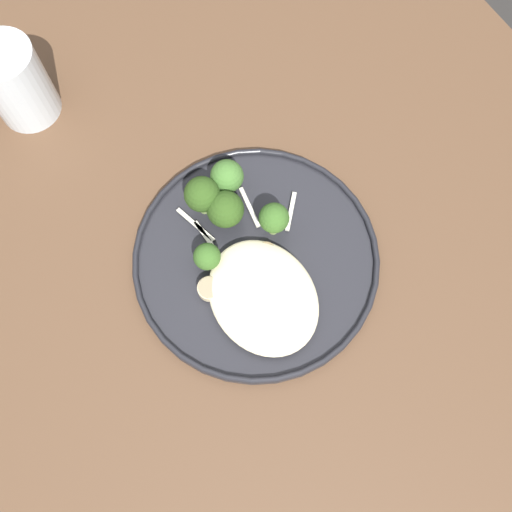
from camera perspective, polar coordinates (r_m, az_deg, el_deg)
The scene contains 19 objects.
ground at distance 1.41m, azimuth -0.03°, elevation -11.72°, with size 6.00×6.00×0.00m, color #2D2B28.
wooden_dining_table at distance 0.76m, azimuth -0.06°, elevation -5.00°, with size 1.40×1.00×0.74m.
dinner_plate at distance 0.69m, azimuth 0.00°, elevation -0.32°, with size 0.29×0.29×0.02m.
noodle_bed at distance 0.66m, azimuth 1.02°, elevation -3.80°, with size 0.14×0.12×0.02m.
seared_scallop_tiny_bay at distance 0.66m, azimuth 1.87°, elevation -3.65°, with size 0.03×0.03×0.01m.
seared_scallop_large_seared at distance 0.68m, azimuth 0.96°, elevation 0.36°, with size 0.02×0.02×0.01m.
seared_scallop_center_golden at distance 0.67m, azimuth -4.54°, elevation -3.20°, with size 0.03×0.03×0.01m.
seared_scallop_right_edge at distance 0.65m, azimuth 1.92°, elevation -5.78°, with size 0.03×0.03×0.02m.
seared_scallop_front_small at distance 0.66m, azimuth -1.61°, elevation -3.27°, with size 0.03×0.03×0.02m.
broccoli_floret_split_head at distance 0.68m, azimuth -5.10°, elevation 6.05°, with size 0.04×0.04×0.06m.
broccoli_floret_tall_stalk at distance 0.67m, azimuth -3.01°, elevation 4.55°, with size 0.04×0.04×0.06m.
broccoli_floret_left_leaning at distance 0.66m, azimuth -4.79°, elevation -0.08°, with size 0.03×0.03×0.04m.
broccoli_floret_small_sprig at distance 0.67m, azimuth 1.76°, elevation 3.68°, with size 0.04×0.04×0.06m.
broccoli_floret_rear_charred at distance 0.69m, azimuth -2.84°, elevation 7.72°, with size 0.04×0.04×0.06m.
onion_sliver_long_sliver at distance 0.71m, azimuth -0.64°, elevation 4.78°, with size 0.06×0.01×0.00m, color silver.
onion_sliver_pale_crescent at distance 0.70m, azimuth -5.92°, elevation 3.05°, with size 0.06×0.01×0.00m, color silver.
onion_sliver_curled_piece at distance 0.69m, azimuth -4.72°, elevation 1.60°, with size 0.06×0.01×0.00m, color silver.
onion_sliver_short_strip at distance 0.70m, azimuth 3.43°, elevation 4.37°, with size 0.05×0.01×0.00m, color silver.
water_glass at distance 0.81m, azimuth -22.17°, elevation 15.07°, with size 0.08×0.08×0.11m.
Camera 1 is at (0.16, -0.10, 1.40)m, focal length 41.02 mm.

